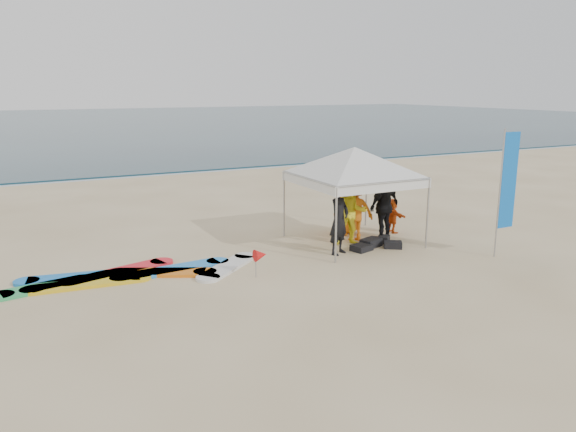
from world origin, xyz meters
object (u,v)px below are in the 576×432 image
at_px(person_orange_a, 355,210).
at_px(person_yellow, 351,213).
at_px(person_black_b, 384,206).
at_px(marker_pennant, 261,255).
at_px(surfboard_spread, 129,275).
at_px(canopy_tent, 355,148).
at_px(feather_flag, 507,182).
at_px(person_orange_b, 347,202).
at_px(person_seated, 393,216).
at_px(person_black_a, 339,220).

bearing_deg(person_orange_a, person_yellow, 55.98).
distance_m(person_black_b, marker_pennant, 4.43).
bearing_deg(person_orange_a, marker_pennant, 36.01).
bearing_deg(surfboard_spread, canopy_tent, 1.72).
height_order(person_black_b, feather_flag, feather_flag).
relative_size(person_orange_b, person_seated, 1.85).
xyz_separation_m(person_yellow, canopy_tent, (0.19, 0.20, 1.70)).
distance_m(person_black_b, surfboard_spread, 6.94).
bearing_deg(canopy_tent, marker_pennant, -156.40).
bearing_deg(person_black_b, person_yellow, -21.04).
xyz_separation_m(person_orange_b, person_seated, (1.27, -0.48, -0.42)).
height_order(person_black_a, person_yellow, person_black_a).
bearing_deg(feather_flag, person_yellow, 138.02).
xyz_separation_m(person_black_a, person_yellow, (0.73, 0.58, -0.01)).
distance_m(person_orange_a, feather_flag, 3.96).
distance_m(person_orange_a, marker_pennant, 3.93).
distance_m(person_black_b, feather_flag, 3.21).
bearing_deg(person_orange_a, feather_flag, 142.29).
relative_size(person_black_a, person_seated, 1.79).
xyz_separation_m(person_black_a, person_seated, (2.53, 1.12, -0.39)).
xyz_separation_m(person_black_b, feather_flag, (1.82, -2.49, 0.89)).
bearing_deg(canopy_tent, person_orange_a, 41.02).
bearing_deg(canopy_tent, person_seated, 12.04).
xyz_separation_m(person_black_a, person_black_b, (1.75, 0.52, 0.09)).
distance_m(person_orange_b, feather_flag, 4.37).
relative_size(person_orange_b, canopy_tent, 0.47).
height_order(person_seated, surfboard_spread, person_seated).
bearing_deg(person_yellow, feather_flag, -24.41).
xyz_separation_m(person_orange_a, feather_flag, (2.50, -2.89, 1.03)).
distance_m(canopy_tent, feather_flag, 3.89).
bearing_deg(surfboard_spread, person_yellow, -0.21).
height_order(person_orange_a, person_black_b, person_black_b).
bearing_deg(person_orange_b, person_yellow, 40.19).
relative_size(person_orange_a, feather_flag, 0.53).
height_order(person_black_a, person_black_b, person_black_b).
height_order(person_yellow, person_orange_b, person_orange_b).
xyz_separation_m(person_yellow, marker_pennant, (-3.21, -1.28, -0.39)).
relative_size(person_yellow, person_orange_b, 0.95).
xyz_separation_m(person_black_b, surfboard_spread, (-6.87, 0.08, -0.94)).
distance_m(person_black_b, person_seated, 1.10).
height_order(marker_pennant, surfboard_spread, marker_pennant).
bearing_deg(person_yellow, person_black_a, -124.11).
height_order(person_black_b, surfboard_spread, person_black_b).
height_order(person_black_b, marker_pennant, person_black_b).
height_order(feather_flag, surfboard_spread, feather_flag).
bearing_deg(person_yellow, person_seated, 34.46).
height_order(person_black_a, person_seated, person_black_a).
height_order(person_orange_a, person_orange_b, person_orange_b).
height_order(person_orange_b, marker_pennant, person_orange_b).
bearing_deg(surfboard_spread, marker_pennant, -26.36).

